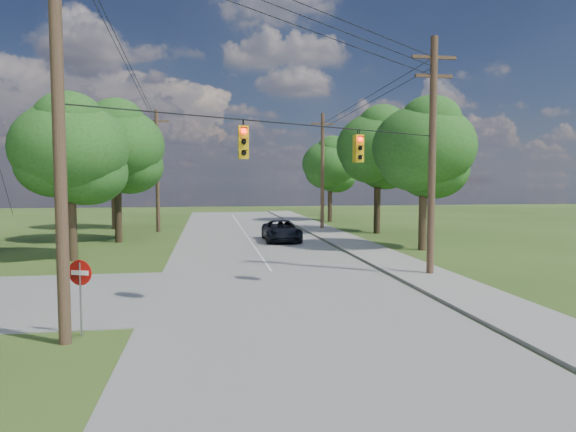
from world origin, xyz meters
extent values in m
plane|color=#304C19|center=(0.00, 0.00, 0.00)|extent=(140.00, 140.00, 0.00)
cube|color=gray|center=(2.00, 5.00, 0.01)|extent=(10.00, 100.00, 0.03)
cube|color=gray|center=(8.70, 5.00, 0.06)|extent=(2.60, 100.00, 0.12)
cylinder|color=brown|center=(-4.60, 0.40, 6.00)|extent=(0.32, 0.32, 12.00)
cylinder|color=brown|center=(8.90, 8.00, 5.25)|extent=(0.32, 0.32, 10.50)
cube|color=brown|center=(8.90, 8.00, 9.60)|extent=(2.00, 0.12, 0.14)
cube|color=brown|center=(8.90, 8.00, 8.80)|extent=(1.70, 0.12, 0.14)
cylinder|color=brown|center=(8.90, 30.00, 5.00)|extent=(0.32, 0.32, 10.00)
cube|color=brown|center=(8.90, 30.00, 9.10)|extent=(2.00, 0.12, 0.14)
cylinder|color=brown|center=(-5.00, 30.00, 5.00)|extent=(0.32, 0.32, 10.00)
cube|color=brown|center=(-5.00, 30.00, 9.10)|extent=(2.00, 0.12, 0.14)
cylinder|color=black|center=(2.15, 4.20, 10.35)|extent=(13.52, 7.63, 1.53)
cylinder|color=black|center=(2.15, 4.20, 9.95)|extent=(13.52, 7.63, 1.53)
cylinder|color=black|center=(2.15, 4.20, 9.55)|extent=(13.52, 7.63, 1.53)
cylinder|color=black|center=(8.90, 19.00, 9.35)|extent=(0.03, 22.00, 0.53)
cylinder|color=black|center=(-4.80, 15.20, 10.10)|extent=(0.43, 29.60, 2.03)
cylinder|color=black|center=(8.90, 19.00, 8.95)|extent=(0.03, 22.00, 0.53)
cylinder|color=black|center=(-4.80, 15.20, 9.70)|extent=(0.43, 29.60, 2.03)
cylinder|color=black|center=(2.15, 4.20, 6.20)|extent=(13.52, 7.63, 0.04)
cube|color=#E4B60D|center=(0.26, 3.02, 5.48)|extent=(0.32, 0.22, 1.05)
sphere|color=#FF0C05|center=(0.26, 2.88, 5.83)|extent=(0.17, 0.17, 0.17)
cube|color=#E4B60D|center=(0.26, 3.26, 5.48)|extent=(0.32, 0.22, 1.05)
sphere|color=#FF0C05|center=(0.26, 3.40, 5.83)|extent=(0.17, 0.17, 0.17)
cube|color=#E4B60D|center=(4.85, 5.60, 5.48)|extent=(0.32, 0.22, 1.05)
sphere|color=#FF0C05|center=(4.85, 5.46, 5.83)|extent=(0.17, 0.17, 0.17)
cube|color=#E4B60D|center=(4.85, 5.84, 5.48)|extent=(0.32, 0.22, 1.05)
sphere|color=#FF0C05|center=(4.85, 5.98, 5.83)|extent=(0.17, 0.17, 0.17)
cylinder|color=#413220|center=(-8.00, 15.00, 1.57)|extent=(0.45, 0.45, 3.15)
ellipsoid|color=#204E17|center=(-8.00, 15.00, 5.94)|extent=(6.00, 6.00, 4.92)
cylinder|color=#413220|center=(-7.00, 23.00, 1.75)|extent=(0.50, 0.50, 3.50)
ellipsoid|color=#204E17|center=(-7.00, 23.00, 6.60)|extent=(6.40, 6.40, 5.25)
cylinder|color=#413220|center=(-9.00, 33.00, 1.66)|extent=(0.48, 0.47, 3.32)
ellipsoid|color=#204E17|center=(-9.00, 33.00, 6.27)|extent=(6.00, 6.00, 4.92)
cylinder|color=#413220|center=(12.00, 16.00, 1.66)|extent=(0.48, 0.48, 3.32)
ellipsoid|color=#204E17|center=(12.00, 16.00, 6.27)|extent=(6.20, 6.20, 5.08)
cylinder|color=#413220|center=(12.50, 26.00, 1.84)|extent=(0.52, 0.52, 3.67)
ellipsoid|color=#204E17|center=(12.50, 26.00, 6.93)|extent=(6.60, 6.60, 5.41)
cylinder|color=#413220|center=(11.50, 38.00, 1.57)|extent=(0.45, 0.45, 3.15)
ellipsoid|color=#204E17|center=(11.50, 38.00, 5.94)|extent=(5.80, 5.80, 4.76)
imported|color=black|center=(4.12, 21.65, 0.75)|extent=(2.45, 5.23, 1.45)
cylinder|color=gray|center=(-4.33, 1.00, 1.02)|extent=(0.06, 0.06, 2.04)
cylinder|color=#B00F0C|center=(-4.33, 1.00, 1.76)|extent=(0.67, 0.28, 0.70)
cube|color=white|center=(-4.33, 0.97, 1.76)|extent=(0.49, 0.21, 0.12)
camera|label=1|loc=(-0.86, -13.46, 4.26)|focal=32.00mm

